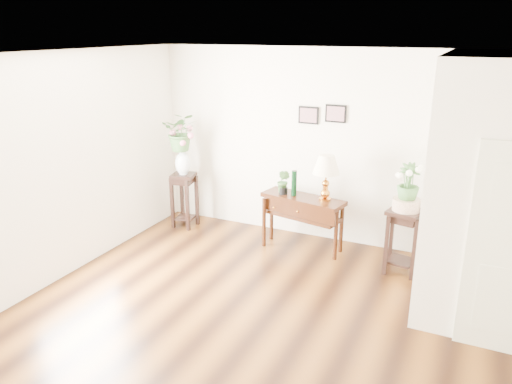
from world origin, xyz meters
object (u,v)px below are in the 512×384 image
Objects in this scene: console_table at (302,223)px; plant_stand_a at (185,200)px; table_lamp at (326,176)px; plant_stand_b at (403,241)px.

plant_stand_a is (-1.99, 0.03, 0.04)m from console_table.
table_lamp reaches higher than plant_stand_b.
table_lamp is 0.75× the size of plant_stand_b.
plant_stand_a reaches higher than console_table.
console_table is at bearing 180.00° from table_lamp.
console_table is 2.00m from plant_stand_a.
console_table is at bearing -1.00° from plant_stand_a.
plant_stand_a is (-2.31, 0.03, -0.71)m from table_lamp.
console_table is 0.81m from table_lamp.
table_lamp reaches higher than console_table.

